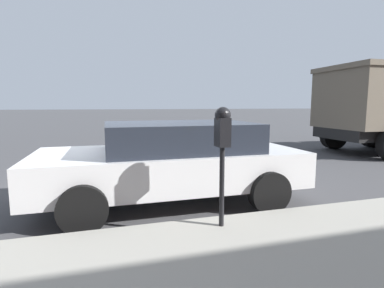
% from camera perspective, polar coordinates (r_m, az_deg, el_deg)
% --- Properties ---
extents(ground_plane, '(220.00, 220.00, 0.00)m').
position_cam_1_polar(ground_plane, '(6.02, -11.38, -8.44)').
color(ground_plane, '#424244').
extents(parking_meter, '(0.21, 0.19, 1.45)m').
position_cam_1_polar(parking_meter, '(3.54, 5.82, 1.49)').
color(parking_meter, black).
rests_on(parking_meter, sidewalk).
extents(car_white, '(2.16, 4.31, 1.34)m').
position_cam_1_polar(car_white, '(5.06, -3.74, -2.91)').
color(car_white, silver).
rests_on(car_white, ground_plane).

